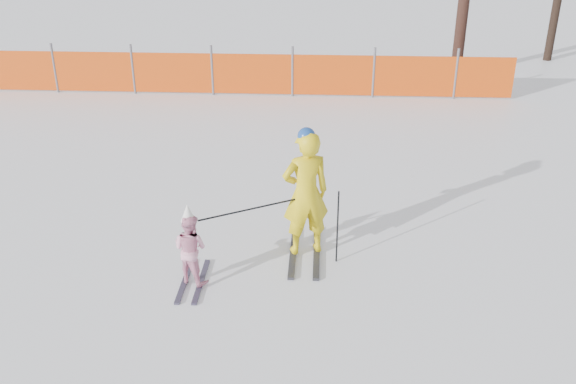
# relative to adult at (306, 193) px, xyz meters

# --- Properties ---
(ground) EXTENTS (120.00, 120.00, 0.00)m
(ground) POSITION_rel_adult_xyz_m (-0.24, -0.55, -0.96)
(ground) COLOR white
(ground) RESTS_ON ground
(adult) EXTENTS (0.78, 1.44, 1.92)m
(adult) POSITION_rel_adult_xyz_m (0.00, 0.00, 0.00)
(adult) COLOR black
(adult) RESTS_ON ground
(child) EXTENTS (0.60, 1.05, 1.17)m
(child) POSITION_rel_adult_xyz_m (-1.48, -0.83, -0.43)
(child) COLOR black
(child) RESTS_ON ground
(ski_poles) EXTENTS (1.84, 0.73, 1.10)m
(ski_poles) POSITION_rel_adult_xyz_m (-0.23, -0.32, -0.21)
(ski_poles) COLOR black
(ski_poles) RESTS_ON ground
(safety_fence) EXTENTS (15.43, 0.06, 1.25)m
(safety_fence) POSITION_rel_adult_xyz_m (-2.91, 7.56, -0.41)
(safety_fence) COLOR #595960
(safety_fence) RESTS_ON ground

